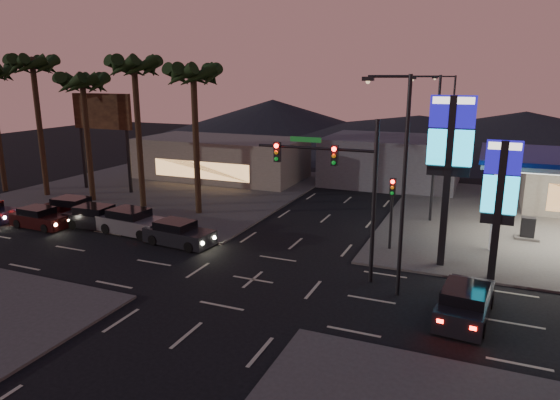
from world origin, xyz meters
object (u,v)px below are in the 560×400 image
at_px(car_lane_a_mid, 40,218).
at_px(suv_station, 465,303).
at_px(pylon_sign_tall, 450,148).
at_px(traffic_signal_mast, 339,176).
at_px(car_lane_b_rear, 74,209).
at_px(car_lane_a_front, 179,234).
at_px(pylon_sign_short, 500,189).
at_px(car_lane_b_front, 132,222).
at_px(car_lane_b_mid, 97,217).

xyz_separation_m(car_lane_a_mid, suv_station, (27.14, -2.84, 0.06)).
distance_m(pylon_sign_tall, traffic_signal_mast, 6.02).
bearing_deg(car_lane_a_mid, car_lane_b_rear, 78.61).
xyz_separation_m(car_lane_a_front, suv_station, (16.49, -3.44, 0.02)).
relative_size(car_lane_a_mid, suv_station, 0.91).
distance_m(car_lane_a_mid, suv_station, 27.29).
bearing_deg(suv_station, car_lane_b_rear, 168.50).
relative_size(pylon_sign_tall, car_lane_a_front, 1.98).
bearing_deg(traffic_signal_mast, pylon_sign_short, 19.13).
xyz_separation_m(pylon_sign_short, traffic_signal_mast, (-7.24, -2.51, 0.57)).
height_order(pylon_sign_short, traffic_signal_mast, traffic_signal_mast).
relative_size(car_lane_a_front, suv_station, 0.98).
height_order(pylon_sign_tall, car_lane_a_front, pylon_sign_tall).
relative_size(car_lane_b_rear, suv_station, 1.02).
xyz_separation_m(car_lane_b_front, car_lane_b_rear, (-6.10, 1.22, -0.03)).
height_order(pylon_sign_short, car_lane_b_rear, pylon_sign_short).
bearing_deg(traffic_signal_mast, pylon_sign_tall, 36.52).
bearing_deg(car_lane_a_mid, car_lane_a_front, 3.24).
bearing_deg(car_lane_b_rear, car_lane_b_front, -11.34).
relative_size(car_lane_a_front, car_lane_b_mid, 0.97).
relative_size(pylon_sign_short, car_lane_b_front, 1.41).
xyz_separation_m(traffic_signal_mast, car_lane_b_front, (-14.28, 1.92, -4.49)).
distance_m(car_lane_a_front, car_lane_b_front, 4.10).
distance_m(pylon_sign_tall, car_lane_b_front, 19.91).
bearing_deg(pylon_sign_tall, car_lane_b_front, -175.23).
height_order(car_lane_a_mid, car_lane_b_mid, car_lane_b_mid).
xyz_separation_m(pylon_sign_short, car_lane_b_rear, (-27.63, 0.64, -3.96)).
bearing_deg(car_lane_b_front, pylon_sign_short, 1.56).
xyz_separation_m(car_lane_a_mid, car_lane_b_rear, (0.52, 2.57, 0.07)).
bearing_deg(pylon_sign_tall, pylon_sign_short, -21.80).
bearing_deg(pylon_sign_tall, car_lane_b_rear, -179.17).
bearing_deg(suv_station, traffic_signal_mast, 160.00).
bearing_deg(pylon_sign_short, suv_station, -101.90).
bearing_deg(car_lane_a_mid, car_lane_b_mid, 21.84).
height_order(pylon_sign_short, car_lane_a_front, pylon_sign_short).
distance_m(pylon_sign_tall, car_lane_a_front, 16.22).
distance_m(pylon_sign_tall, car_lane_b_mid, 22.78).
distance_m(car_lane_b_front, suv_station, 20.94).
bearing_deg(car_lane_a_front, suv_station, -11.80).
distance_m(car_lane_b_rear, suv_station, 27.16).
height_order(car_lane_b_mid, car_lane_b_rear, car_lane_b_rear).
bearing_deg(car_lane_b_rear, pylon_sign_tall, 0.83).
xyz_separation_m(car_lane_a_front, car_lane_b_mid, (-7.02, 0.85, 0.02)).
relative_size(pylon_sign_tall, suv_station, 1.95).
bearing_deg(pylon_sign_tall, car_lane_b_mid, -176.15).
bearing_deg(car_lane_b_mid, traffic_signal_mast, -6.71).
distance_m(pylon_sign_tall, car_lane_a_mid, 26.45).
relative_size(car_lane_b_mid, car_lane_b_rear, 0.99).
distance_m(pylon_sign_short, traffic_signal_mast, 7.69).
bearing_deg(car_lane_b_front, car_lane_b_mid, 177.98).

